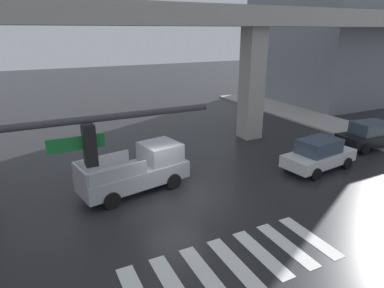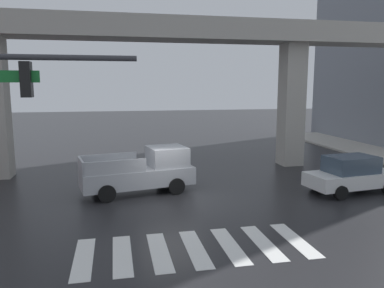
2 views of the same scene
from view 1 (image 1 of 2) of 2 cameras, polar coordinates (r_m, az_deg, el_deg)
The scene contains 7 objects.
ground_plane at distance 15.32m, azimuth -3.01°, elevation -9.37°, with size 120.00×120.00×0.00m, color #232326.
crosswalk_stripes at distance 11.69m, azimuth 7.21°, elevation -19.53°, with size 7.15×2.80×0.01m.
elevated_overpass at distance 19.34m, azimuth -11.18°, elevation 19.29°, with size 55.14×2.50×8.67m.
sidewalk_east at distance 26.89m, azimuth 28.65°, elevation 1.05°, with size 4.00×36.00×0.15m, color #ADA89E.
pickup_truck at distance 16.00m, azimuth -8.91°, elevation -4.37°, with size 5.37×2.83×2.08m.
sedan_white at distance 19.40m, azimuth 20.83°, elevation -1.64°, with size 4.49×2.36×1.72m.
sedan_black at distance 24.34m, azimuth 28.10°, elevation 1.38°, with size 4.41×2.19×1.72m.
Camera 1 is at (-5.27, -12.43, 7.24)m, focal length 31.24 mm.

